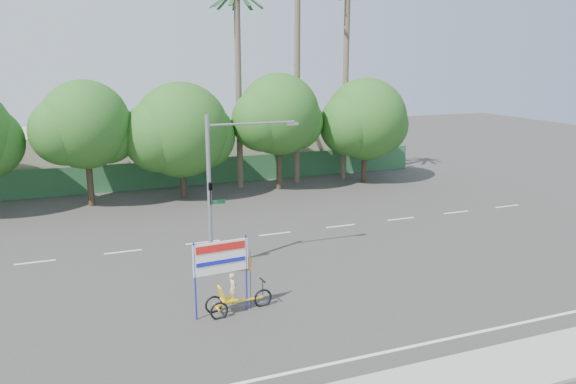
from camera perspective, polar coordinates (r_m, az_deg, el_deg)
name	(u,v)px	position (r m, az deg, el deg)	size (l,w,h in m)	color
ground	(297,296)	(23.00, 0.87, -10.49)	(120.00, 120.00, 0.00)	#33302D
fence	(188,173)	(42.54, -10.17, 1.94)	(38.00, 0.08, 2.00)	#336B3D
building_left	(43,158)	(46.08, -23.65, 3.16)	(12.00, 8.00, 4.00)	beige
building_right	(268,147)	(48.76, -2.00, 4.55)	(14.00, 8.00, 3.60)	beige
tree_left	(85,128)	(37.70, -19.95, 6.14)	(6.66, 5.60, 8.07)	#473828
tree_center	(180,133)	(38.40, -10.88, 5.93)	(7.62, 6.40, 7.85)	#473828
tree_right	(278,117)	(40.17, -0.99, 7.60)	(6.90, 5.80, 8.36)	#473828
tree_far_right	(365,122)	(43.16, 7.82, 7.09)	(7.38, 6.20, 7.94)	#473828
palm_tall	(297,42)	(42.12, 0.95, 14.99)	(3.73, 3.79, 17.45)	#70604C
palm_mid	(346,57)	(43.78, 5.93, 13.47)	(3.73, 3.79, 15.45)	#70604C
palm_short	(238,65)	(40.61, -5.09, 12.73)	(3.73, 3.79, 14.45)	#70604C
traffic_signal	(217,207)	(24.97, -7.26, -1.55)	(4.72, 1.10, 7.00)	gray
trike_billboard	(229,283)	(21.20, -6.02, -9.15)	(3.07, 0.76, 3.02)	black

